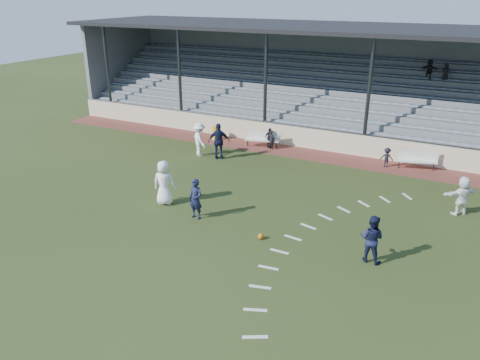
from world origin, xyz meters
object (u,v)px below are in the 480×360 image
(trash_bin, at_px, (216,133))
(football, at_px, (261,236))
(player_white_lead, at_px, (164,183))
(player_navy_lead, at_px, (196,199))
(bench_left, at_px, (263,137))
(bench_right, at_px, (417,158))

(trash_bin, xyz_separation_m, football, (7.67, -10.05, -0.31))
(player_white_lead, relative_size, player_navy_lead, 1.16)
(bench_left, xyz_separation_m, football, (4.48, -10.02, -0.47))
(player_navy_lead, bearing_deg, trash_bin, 119.30)
(bench_left, relative_size, trash_bin, 2.56)
(football, bearing_deg, trash_bin, 127.35)
(trash_bin, bearing_deg, bench_left, -0.44)
(bench_right, distance_m, football, 11.11)
(bench_left, height_order, player_white_lead, player_white_lead)
(football, height_order, player_white_lead, player_white_lead)
(trash_bin, distance_m, football, 12.64)
(bench_right, relative_size, trash_bin, 2.55)
(bench_right, relative_size, player_navy_lead, 1.21)
(bench_left, xyz_separation_m, trash_bin, (-3.19, 0.02, -0.17))
(player_navy_lead, bearing_deg, bench_left, 102.17)
(football, bearing_deg, bench_left, 114.08)
(bench_right, height_order, football, bench_right)
(bench_left, bearing_deg, player_white_lead, -107.15)
(trash_bin, bearing_deg, player_navy_lead, -64.46)
(bench_right, bearing_deg, trash_bin, 165.40)
(bench_left, relative_size, football, 9.25)
(bench_right, distance_m, player_navy_lead, 12.23)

